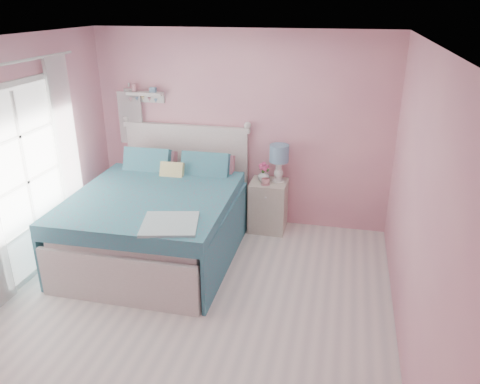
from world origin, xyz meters
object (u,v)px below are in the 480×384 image
at_px(teacup, 265,182).
at_px(vase, 264,175).
at_px(bed, 159,220).
at_px(table_lamp, 279,156).
at_px(nightstand, 268,206).

bearing_deg(teacup, vase, 110.51).
bearing_deg(teacup, bed, -145.84).
distance_m(table_lamp, teacup, 0.37).
xyz_separation_m(nightstand, vase, (-0.08, 0.02, 0.42)).
bearing_deg(nightstand, vase, 163.36).
relative_size(bed, nightstand, 3.38).
height_order(bed, nightstand, bed).
bearing_deg(table_lamp, vase, -171.09).
bearing_deg(vase, bed, -140.48).
bearing_deg(bed, nightstand, 35.84).
relative_size(table_lamp, vase, 3.07).
xyz_separation_m(bed, vase, (1.12, 0.93, 0.34)).
distance_m(bed, table_lamp, 1.73).
xyz_separation_m(table_lamp, vase, (-0.19, -0.03, -0.27)).
height_order(nightstand, table_lamp, table_lamp).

